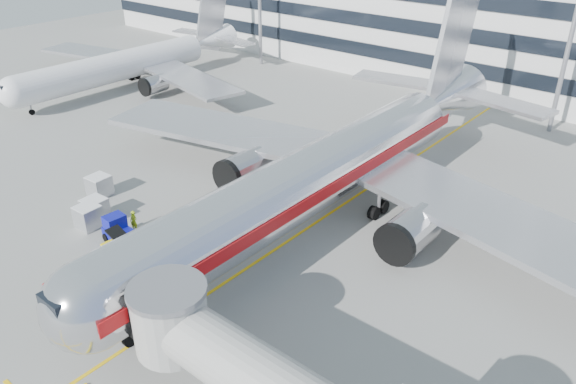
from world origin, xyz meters
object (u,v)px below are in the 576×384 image
Objects in this scene: cargo_container_left at (99,186)px; cargo_container_front at (95,209)px; cargo_container_right at (88,217)px; ramp_worker at (134,221)px; main_jet at (332,167)px; baggage_tug at (119,231)px; belt_loader at (127,254)px.

cargo_container_left is 1.01× the size of cargo_container_front.
cargo_container_right is 3.75m from ramp_worker.
cargo_container_front is at bearing -137.73° from main_jet.
baggage_tug is 1.65× the size of ramp_worker.
ramp_worker is (3.87, 0.87, -0.04)m from cargo_container_front.
baggage_tug is 1.66m from ramp_worker.
main_jet reaches higher than cargo_container_left.
cargo_container_right is at bearing -164.81° from ramp_worker.
belt_loader is 2.67× the size of ramp_worker.
cargo_container_front is (-0.63, 1.03, -0.01)m from cargo_container_right.
main_jet reaches higher than ramp_worker.
baggage_tug is 1.56× the size of cargo_container_left.
belt_loader reaches higher than ramp_worker.
cargo_container_front is at bearing 121.60° from cargo_container_right.
cargo_container_right is at bearing -42.76° from cargo_container_left.
cargo_container_left reaches higher than ramp_worker.
cargo_container_front is (-6.87, 1.97, 0.29)m from belt_loader.
cargo_container_left is 7.30m from ramp_worker.
cargo_container_right is (-3.58, -0.28, 0.02)m from baggage_tug.
cargo_container_right is at bearing -58.40° from cargo_container_front.
main_jet is 28.24× the size of cargo_container_front.
cargo_container_right reaches higher than ramp_worker.
cargo_container_right is at bearing 171.48° from belt_loader.
main_jet is 11.08× the size of belt_loader.
baggage_tug reaches higher than cargo_container_left.
cargo_container_left is at bearing 141.79° from cargo_container_front.
ramp_worker is at bearing 12.63° from cargo_container_front.
baggage_tug reaches higher than ramp_worker.
main_jet reaches higher than cargo_container_right.
cargo_container_left reaches higher than cargo_container_front.
cargo_container_right is (3.87, -3.58, -0.00)m from cargo_container_left.
cargo_container_right is 1.01× the size of cargo_container_front.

